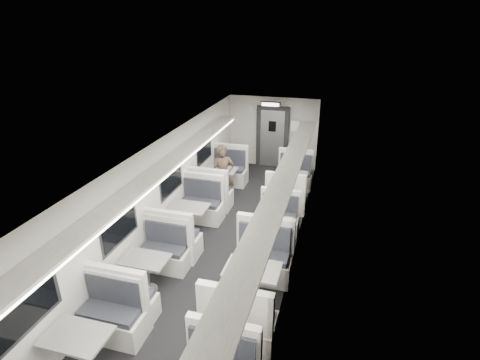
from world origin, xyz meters
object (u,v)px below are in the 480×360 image
Objects in this scene: booth_left_b at (189,221)px; vestibule_door at (272,138)px; booth_left_c at (147,274)px; exit_sign at (271,104)px; booth_left_a at (220,182)px; booth_right_a at (291,185)px; booth_right_b at (273,234)px; booth_right_c at (252,287)px; passenger at (223,176)px; booth_left_d at (81,355)px.

booth_left_b is 1.06× the size of vestibule_door.
exit_sign is (1.00, 6.51, 1.91)m from booth_left_c.
booth_left_a is at bearing 90.00° from booth_left_b.
exit_sign is at bearing 118.94° from booth_right_a.
booth_left_c is at bearing -90.00° from booth_left_b.
booth_right_c is at bearing -90.00° from booth_right_b.
booth_left_b is 3.59× the size of exit_sign.
booth_left_c is at bearing -90.00° from booth_left_a.
booth_left_a is at bearing 115.15° from booth_right_c.
booth_right_a is at bearing -61.06° from exit_sign.
booth_left_b is 1.86m from passenger.
passenger is (0.28, 1.78, 0.46)m from booth_left_b.
booth_left_a is at bearing 130.89° from booth_right_b.
booth_left_c is 5.11m from booth_right_a.
booth_left_b is at bearing 136.53° from booth_right_c.
booth_left_d is at bearing -90.00° from booth_left_a.
booth_right_a is 2.00m from passenger.
vestibule_door reaches higher than booth_left_d.
booth_left_a is 2.03m from booth_right_a.
exit_sign is (0.72, 2.72, 1.42)m from passenger.
booth_left_c is 3.32× the size of exit_sign.
booth_left_a is 3.66× the size of exit_sign.
booth_right_a is 1.25× the size of passenger.
booth_right_a is 2.59m from vestibule_door.
passenger is at bearing -152.14° from booth_right_a.
booth_right_b is 4.95m from exit_sign.
booth_left_d is 2.85m from booth_right_c.
booth_right_a is (2.00, 4.70, 0.02)m from booth_left_c.
booth_right_b is 3.14× the size of exit_sign.
booth_left_d reaches higher than booth_left_c.
passenger is 0.82× the size of vestibule_door.
booth_left_d is (0.00, -3.93, -0.01)m from booth_left_b.
vestibule_door is (1.00, 8.92, 0.65)m from booth_left_d.
booth_left_a reaches higher than booth_right_a.
booth_left_a is 0.97× the size of booth_right_c.
exit_sign is at bearing 77.46° from booth_left_b.
booth_right_b is at bearing -77.31° from exit_sign.
exit_sign is (1.00, 2.13, 1.87)m from booth_left_a.
booth_right_a reaches higher than booth_right_b.
booth_right_a is 4.58m from booth_right_c.
vestibule_door is (-1.00, 4.93, 0.69)m from booth_right_b.
passenger is at bearing -102.66° from vestibule_door.
booth_right_c reaches higher than booth_left_c.
booth_left_d is 4.46m from booth_right_b.
vestibule_door is at bearing 78.65° from booth_left_b.
booth_right_b is at bearing 46.00° from booth_left_c.
booth_right_c reaches higher than booth_left_d.
booth_left_b reaches higher than booth_left_c.
vestibule_door is 1.33m from exit_sign.
passenger is (-1.72, 3.67, 0.44)m from booth_right_c.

